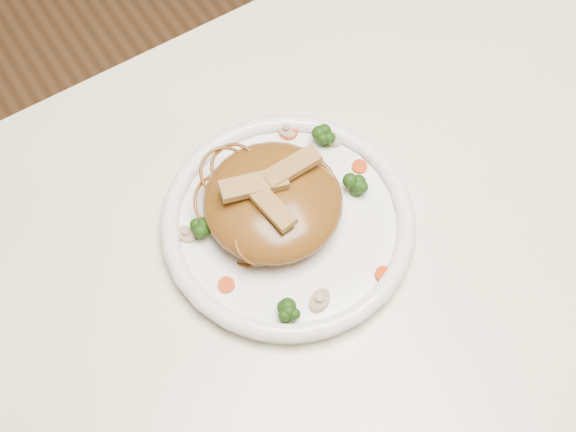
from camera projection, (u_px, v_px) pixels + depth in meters
ground at (355, 418)px, 1.50m from camera, size 4.00×4.00×0.00m
table at (396, 286)px, 0.92m from camera, size 1.20×0.80×0.75m
plate at (288, 226)px, 0.84m from camera, size 0.31×0.31×0.02m
noodle_mound at (273, 201)px, 0.81m from camera, size 0.16×0.16×0.05m
chicken_a at (292, 167)px, 0.80m from camera, size 0.07×0.02×0.01m
chicken_b at (254, 185)px, 0.79m from camera, size 0.07×0.04×0.01m
chicken_c at (271, 206)px, 0.77m from camera, size 0.03×0.06×0.01m
broccoli_0 at (327, 136)px, 0.87m from camera, size 0.02×0.02×0.03m
broccoli_1 at (200, 226)px, 0.82m from camera, size 0.03×0.03×0.03m
broccoli_2 at (286, 313)px, 0.77m from camera, size 0.03×0.03×0.03m
broccoli_3 at (356, 185)px, 0.84m from camera, size 0.03×0.03×0.03m
carrot_0 at (289, 132)px, 0.89m from camera, size 0.03×0.03×0.00m
carrot_1 at (227, 285)px, 0.80m from camera, size 0.02×0.02×0.00m
carrot_2 at (360, 167)px, 0.86m from camera, size 0.02×0.02×0.00m
carrot_3 at (227, 173)px, 0.86m from camera, size 0.03×0.03×0.00m
carrot_4 at (384, 275)px, 0.80m from camera, size 0.02×0.02×0.00m
mushroom_0 at (320, 300)px, 0.79m from camera, size 0.04×0.04×0.01m
mushroom_1 at (332, 139)px, 0.88m from camera, size 0.02×0.02×0.01m
mushroom_2 at (186, 234)px, 0.82m from camera, size 0.03×0.03×0.01m
mushroom_3 at (286, 130)px, 0.89m from camera, size 0.03×0.03×0.01m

